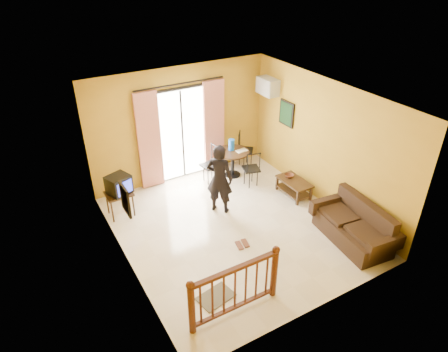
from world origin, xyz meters
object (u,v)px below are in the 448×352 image
coffee_table (294,185)px  standing_person (219,179)px  television (119,185)px  sofa (355,227)px  dining_table (233,156)px

coffee_table → standing_person: 1.92m
television → standing_person: standing_person is taller
television → sofa: (3.72, -3.14, -0.45)m
dining_table → sofa: 3.50m
standing_person → television: bearing=20.6°
coffee_table → television: bearing=161.4°
television → dining_table: television is taller
coffee_table → standing_person: size_ratio=0.54×
television → standing_person: (1.91, -0.92, 0.04)m
television → dining_table: (2.96, 0.26, -0.22)m
television → standing_person: bearing=-45.9°
television → sofa: bearing=-60.3°
television → dining_table: bearing=-15.1°
coffee_table → sofa: (0.00, -1.89, 0.05)m
dining_table → coffee_table: 1.71m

